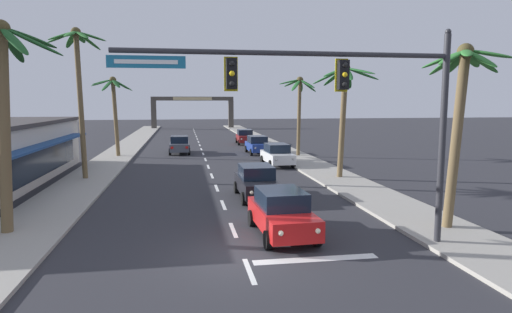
{
  "coord_description": "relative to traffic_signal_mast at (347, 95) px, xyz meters",
  "views": [
    {
      "loc": [
        -1.83,
        -13.42,
        4.92
      ],
      "look_at": [
        1.72,
        8.0,
        2.2
      ],
      "focal_mm": 30.92,
      "sensor_mm": 36.0,
      "label": 1
    }
  ],
  "objects": [
    {
      "name": "sidewalk_left",
      "position": [
        -11.14,
        19.96,
        -5.04
      ],
      "size": [
        3.2,
        110.0,
        0.14
      ],
      "primitive_type": "cube",
      "color": "#9E998E",
      "rests_on": "ground"
    },
    {
      "name": "lane_markings",
      "position": [
        -2.89,
        18.81,
        -5.11
      ],
      "size": [
        4.28,
        85.89,
        0.01
      ],
      "color": "silver",
      "rests_on": "ground"
    },
    {
      "name": "sedan_oncoming_far",
      "position": [
        -5.53,
        28.8,
        -4.26
      ],
      "size": [
        1.95,
        4.45,
        1.68
      ],
      "color": "#4C515B",
      "rests_on": "ground"
    },
    {
      "name": "palm_left_third",
      "position": [
        -11.08,
        26.79,
        -0.01
      ],
      "size": [
        3.55,
        3.54,
        7.08
      ],
      "color": "brown",
      "rests_on": "ground"
    },
    {
      "name": "palm_left_nearest",
      "position": [
        -11.44,
        3.6,
        0.21
      ],
      "size": [
        4.09,
        4.07,
        7.77
      ],
      "color": "brown",
      "rests_on": "ground"
    },
    {
      "name": "palm_left_second",
      "position": [
        -11.4,
        15.19,
        1.7
      ],
      "size": [
        3.42,
        3.51,
        9.37
      ],
      "color": "brown",
      "rests_on": "ground"
    },
    {
      "name": "sedan_parked_mid_kerb",
      "position": [
        1.95,
        19.48,
        -4.26
      ],
      "size": [
        2.08,
        4.5,
        1.68
      ],
      "color": "silver",
      "rests_on": "ground"
    },
    {
      "name": "ground_plane",
      "position": [
        -3.34,
        -0.04,
        -5.11
      ],
      "size": [
        220.0,
        220.0,
        0.0
      ],
      "primitive_type": "plane",
      "color": "#2D2D33"
    },
    {
      "name": "traffic_signal_mast",
      "position": [
        0.0,
        0.0,
        0.0
      ],
      "size": [
        10.83,
        0.41,
        7.26
      ],
      "color": "#2D2D33",
      "rests_on": "ground"
    },
    {
      "name": "sedan_lead_at_stop_bar",
      "position": [
        -1.64,
        2.02,
        -4.26
      ],
      "size": [
        2.08,
        4.5,
        1.68
      ],
      "color": "red",
      "rests_on": "ground"
    },
    {
      "name": "sidewalk_right",
      "position": [
        4.46,
        19.96,
        -5.04
      ],
      "size": [
        3.2,
        110.0,
        0.14
      ],
      "primitive_type": "cube",
      "color": "#9E998E",
      "rests_on": "ground"
    },
    {
      "name": "palm_right_third",
      "position": [
        4.99,
        24.55,
        0.04
      ],
      "size": [
        3.56,
        3.3,
        7.09
      ],
      "color": "brown",
      "rests_on": "ground"
    },
    {
      "name": "sedan_parked_far_kerb",
      "position": [
        1.76,
        27.45,
        -4.26
      ],
      "size": [
        2.02,
        4.48,
        1.68
      ],
      "color": "navy",
      "rests_on": "ground"
    },
    {
      "name": "town_gateway_arch",
      "position": [
        -3.34,
        68.09,
        -1.29
      ],
      "size": [
        14.87,
        0.9,
        5.78
      ],
      "color": "#423D38",
      "rests_on": "ground"
    },
    {
      "name": "sedan_parked_nearest_kerb",
      "position": [
        1.92,
        37.13,
        -4.26
      ],
      "size": [
        2.05,
        4.49,
        1.68
      ],
      "color": "maroon",
      "rests_on": "ground"
    },
    {
      "name": "palm_right_second",
      "position": [
        4.8,
        13.02,
        0.14
      ],
      "size": [
        4.13,
        4.12,
        7.24
      ],
      "color": "brown",
      "rests_on": "ground"
    },
    {
      "name": "palm_right_nearest",
      "position": [
        5.04,
        1.57,
        -0.09
      ],
      "size": [
        2.94,
        2.95,
        7.05
      ],
      "color": "brown",
      "rests_on": "ground"
    },
    {
      "name": "sedan_third_in_queue",
      "position": [
        -1.52,
        8.39,
        -4.26
      ],
      "size": [
        1.97,
        4.46,
        1.68
      ],
      "color": "black",
      "rests_on": "ground"
    }
  ]
}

